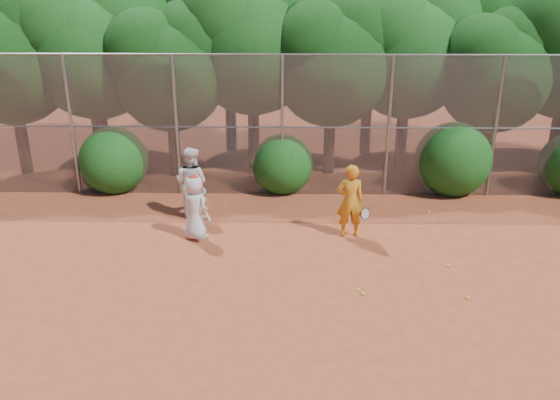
{
  "coord_description": "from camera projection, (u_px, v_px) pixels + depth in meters",
  "views": [
    {
      "loc": [
        -0.79,
        -9.16,
        5.42
      ],
      "look_at": [
        -1.0,
        2.5,
        1.1
      ],
      "focal_mm": 35.0,
      "sensor_mm": 36.0,
      "label": 1
    }
  ],
  "objects": [
    {
      "name": "tree_0",
      "position": [
        10.0,
        50.0,
        16.79
      ],
      "size": [
        4.38,
        3.81,
        6.0
      ],
      "color": "black",
      "rests_on": "ground"
    },
    {
      "name": "player_teen",
      "position": [
        195.0,
        207.0,
        12.85
      ],
      "size": [
        0.92,
        0.84,
        1.6
      ],
      "rotation": [
        0.0,
        0.0,
        2.56
      ],
      "color": "silver",
      "rests_on": "ground"
    },
    {
      "name": "player_yellow",
      "position": [
        350.0,
        201.0,
        12.96
      ],
      "size": [
        0.84,
        0.56,
        1.8
      ],
      "rotation": [
        0.0,
        0.0,
        3.21
      ],
      "color": "orange",
      "rests_on": "ground"
    },
    {
      "name": "bush_0",
      "position": [
        114.0,
        158.0,
        16.12
      ],
      "size": [
        2.0,
        2.0,
        2.0
      ],
      "primitive_type": "sphere",
      "color": "#114613",
      "rests_on": "ground"
    },
    {
      "name": "tree_12",
      "position": [
        498.0,
        26.0,
        19.32
      ],
      "size": [
        5.02,
        4.37,
        6.88
      ],
      "color": "black",
      "rests_on": "ground"
    },
    {
      "name": "bush_1",
      "position": [
        282.0,
        162.0,
        16.07
      ],
      "size": [
        1.8,
        1.8,
        1.8
      ],
      "primitive_type": "sphere",
      "color": "#114613",
      "rests_on": "ground"
    },
    {
      "name": "tree_11",
      "position": [
        372.0,
        37.0,
        18.96
      ],
      "size": [
        4.64,
        4.03,
        6.35
      ],
      "color": "black",
      "rests_on": "ground"
    },
    {
      "name": "ball_2",
      "position": [
        358.0,
        290.0,
        10.72
      ],
      "size": [
        0.07,
        0.07,
        0.07
      ],
      "primitive_type": "sphere",
      "color": "yellow",
      "rests_on": "ground"
    },
    {
      "name": "ground",
      "position": [
        330.0,
        299.0,
        10.46
      ],
      "size": [
        80.0,
        80.0,
        0.0
      ],
      "primitive_type": "plane",
      "color": "#943D21",
      "rests_on": "ground"
    },
    {
      "name": "bush_2",
      "position": [
        453.0,
        156.0,
        15.92
      ],
      "size": [
        2.2,
        2.2,
        2.2
      ],
      "primitive_type": "sphere",
      "color": "#114613",
      "rests_on": "ground"
    },
    {
      "name": "tree_10",
      "position": [
        230.0,
        22.0,
        19.26
      ],
      "size": [
        5.15,
        4.48,
        7.06
      ],
      "color": "black",
      "rests_on": "ground"
    },
    {
      "name": "tree_1",
      "position": [
        95.0,
        41.0,
        17.14
      ],
      "size": [
        4.64,
        4.03,
        6.35
      ],
      "color": "black",
      "rests_on": "ground"
    },
    {
      "name": "tree_6",
      "position": [
        497.0,
        66.0,
        16.69
      ],
      "size": [
        3.86,
        3.36,
        5.29
      ],
      "color": "black",
      "rests_on": "ground"
    },
    {
      "name": "tree_5",
      "position": [
        410.0,
        44.0,
        17.48
      ],
      "size": [
        4.51,
        3.92,
        6.17
      ],
      "color": "black",
      "rests_on": "ground"
    },
    {
      "name": "tree_2",
      "position": [
        170.0,
        62.0,
        16.64
      ],
      "size": [
        3.99,
        3.47,
        5.47
      ],
      "color": "black",
      "rests_on": "ground"
    },
    {
      "name": "tree_9",
      "position": [
        88.0,
        31.0,
        19.26
      ],
      "size": [
        4.83,
        4.2,
        6.62
      ],
      "color": "black",
      "rests_on": "ground"
    },
    {
      "name": "ball_0",
      "position": [
        448.0,
        266.0,
        11.7
      ],
      "size": [
        0.07,
        0.07,
        0.07
      ],
      "primitive_type": "sphere",
      "color": "yellow",
      "rests_on": "ground"
    },
    {
      "name": "ball_1",
      "position": [
        419.0,
        227.0,
        13.68
      ],
      "size": [
        0.07,
        0.07,
        0.07
      ],
      "primitive_type": "sphere",
      "color": "yellow",
      "rests_on": "ground"
    },
    {
      "name": "ball_5",
      "position": [
        429.0,
        212.0,
        14.66
      ],
      "size": [
        0.07,
        0.07,
        0.07
      ],
      "primitive_type": "sphere",
      "color": "yellow",
      "rests_on": "ground"
    },
    {
      "name": "ball_4",
      "position": [
        363.0,
        294.0,
        10.59
      ],
      "size": [
        0.07,
        0.07,
        0.07
      ],
      "primitive_type": "sphere",
      "color": "yellow",
      "rests_on": "ground"
    },
    {
      "name": "tree_3",
      "position": [
        254.0,
        33.0,
        17.26
      ],
      "size": [
        4.89,
        4.26,
        6.7
      ],
      "color": "black",
      "rests_on": "ground"
    },
    {
      "name": "tree_4",
      "position": [
        334.0,
        56.0,
        16.87
      ],
      "size": [
        4.19,
        3.64,
        5.73
      ],
      "color": "black",
      "rests_on": "ground"
    },
    {
      "name": "player_white",
      "position": [
        191.0,
        183.0,
        14.12
      ],
      "size": [
        1.12,
        1.01,
        1.88
      ],
      "rotation": [
        0.0,
        0.0,
        2.74
      ],
      "color": "silver",
      "rests_on": "ground"
    },
    {
      "name": "fence_back",
      "position": [
        313.0,
        126.0,
        15.38
      ],
      "size": [
        20.05,
        0.09,
        4.03
      ],
      "color": "gray",
      "rests_on": "ground"
    },
    {
      "name": "ball_3",
      "position": [
        468.0,
        298.0,
        10.45
      ],
      "size": [
        0.07,
        0.07,
        0.07
      ],
      "primitive_type": "sphere",
      "color": "yellow",
      "rests_on": "ground"
    }
  ]
}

